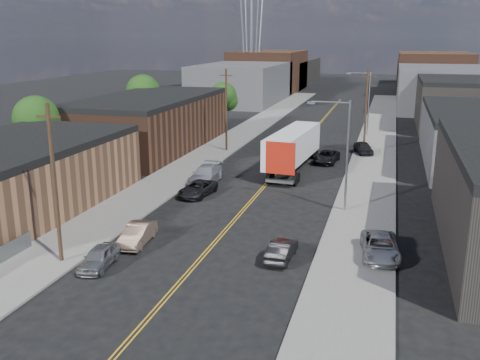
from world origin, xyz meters
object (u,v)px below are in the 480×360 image
Objects in this scene: car_right_oncoming at (282,250)px; car_right_lot_c at (363,148)px; semi_truck at (296,145)px; car_right_lot_a at (380,247)px; car_left_b at (138,234)px; car_left_c at (198,189)px; car_left_d at (206,175)px; car_left_a at (99,257)px; car_ahead_truck at (327,157)px.

car_right_lot_c is (3.20, 33.23, 0.21)m from car_right_oncoming.
semi_truck is 24.73m from car_right_lot_a.
car_right_lot_a is (16.00, 1.83, 0.14)m from car_left_b.
car_left_d is (-0.72, 4.28, 0.17)m from car_left_c.
car_left_b is 1.09× the size of car_right_oncoming.
car_left_a is 39.88m from car_right_lot_c.
semi_truck is 2.94× the size of car_left_d.
semi_truck is 14.45m from car_left_c.
car_left_d reaches higher than car_right_lot_a.
car_left_b is 0.85× the size of car_right_lot_a.
semi_truck is at bearing 48.75° from car_left_d.
car_right_lot_a reaches higher than car_right_oncoming.
semi_truck is 25.51m from car_left_b.
semi_truck reaches higher than car_left_d.
car_right_oncoming is at bearing -169.43° from car_right_lot_a.
car_left_c is at bearing -112.23° from semi_truck.
car_right_oncoming is at bearing -57.15° from car_left_d.
car_left_c is 25.18m from car_right_lot_c.
car_left_d is 15.55m from car_ahead_truck.
car_right_lot_c is (6.70, 8.67, -1.61)m from semi_truck.
car_right_oncoming is 27.79m from car_ahead_truck.
car_left_a is at bearing -85.34° from car_left_c.
car_left_b reaches higher than car_left_c.
car_right_lot_c is (13.20, 33.27, 0.15)m from car_left_b.
car_left_a is 0.79× the size of car_ahead_truck.
car_right_lot_c is 0.84× the size of car_ahead_truck.
car_left_b is 10.00m from car_right_oncoming.
semi_truck is 4.30× the size of car_right_oncoming.
semi_truck is at bearing 70.66° from car_left_a.
car_right_oncoming is (10.72, -16.07, -0.18)m from car_left_d.
car_left_d is 1.38× the size of car_right_lot_c.
semi_truck is 29.67m from car_left_a.
car_right_oncoming is 33.38m from car_right_lot_c.
car_right_oncoming is 6.26m from car_right_lot_a.
car_left_d is (-0.19, 20.28, 0.17)m from car_left_a.
car_right_lot_a is (16.53, 6.00, 0.19)m from car_left_a.
car_left_c is 0.82× the size of car_left_d.
car_left_c is at bearing 141.96° from car_right_lot_a.
car_ahead_truck is at bearing 65.86° from car_left_c.
car_left_b is at bearing -103.33° from car_ahead_truck.
car_right_oncoming is (10.53, 4.21, -0.01)m from car_left_a.
semi_truck reaches higher than car_right_lot_a.
car_left_b is at bearing -130.40° from car_right_lot_c.
car_right_oncoming is at bearing 16.18° from car_left_a.
car_left_a is 0.91× the size of car_left_b.
car_right_lot_a reaches higher than car_ahead_truck.
semi_truck reaches higher than car_left_c.
car_right_oncoming is at bearing -4.97° from car_left_b.
car_left_b is at bearing -88.30° from car_left_d.
car_left_c is at bearing -47.20° from car_right_oncoming.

